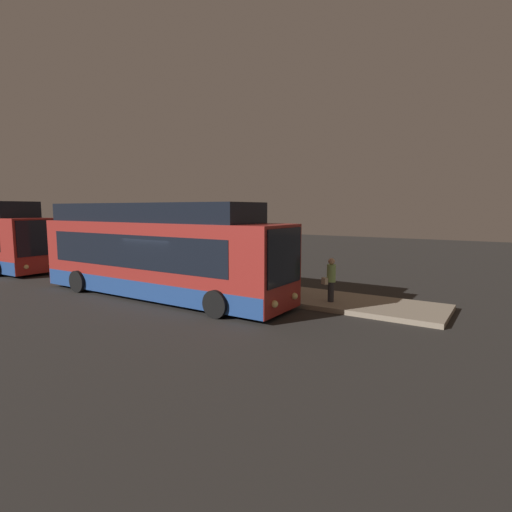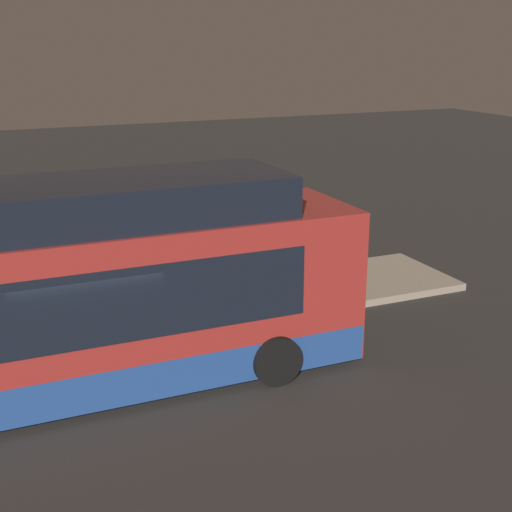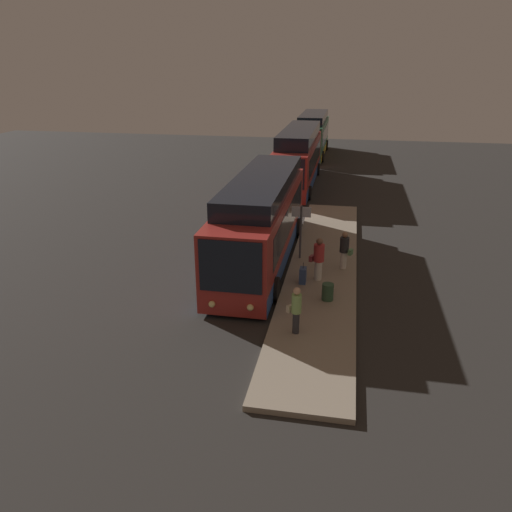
{
  "view_description": "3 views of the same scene",
  "coord_description": "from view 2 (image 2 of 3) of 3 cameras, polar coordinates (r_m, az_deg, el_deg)",
  "views": [
    {
      "loc": [
        11.58,
        -11.32,
        3.65
      ],
      "look_at": [
        3.76,
        0.78,
        1.94
      ],
      "focal_mm": 28.0,
      "sensor_mm": 36.0,
      "label": 1
    },
    {
      "loc": [
        -1.81,
        -11.99,
        6.28
      ],
      "look_at": [
        3.76,
        0.78,
        1.94
      ],
      "focal_mm": 50.0,
      "sensor_mm": 36.0,
      "label": 2
    },
    {
      "loc": [
        20.44,
        3.94,
        8.59
      ],
      "look_at": [
        3.76,
        0.78,
        1.94
      ],
      "focal_mm": 35.0,
      "sensor_mm": 36.0,
      "label": 3
    }
  ],
  "objects": [
    {
      "name": "trash_bin",
      "position": [
        17.25,
        -4.94,
        -2.32
      ],
      "size": [
        0.44,
        0.44,
        0.65
      ],
      "color": "#2D4C33",
      "rests_on": "platform"
    },
    {
      "name": "platform",
      "position": [
        16.38,
        -15.51,
        -5.57
      ],
      "size": [
        20.0,
        2.92,
        0.18
      ],
      "color": "gray",
      "rests_on": "ground"
    },
    {
      "name": "ground",
      "position": [
        13.66,
        -13.51,
        -10.59
      ],
      "size": [
        80.0,
        80.0,
        0.0
      ],
      "primitive_type": "plane",
      "color": "#2B2826"
    },
    {
      "name": "passenger_boarding",
      "position": [
        17.27,
        4.37,
        -0.28
      ],
      "size": [
        0.55,
        0.58,
        1.65
      ],
      "rotation": [
        0.0,
        0.0,
        2.46
      ],
      "color": "#2D2D33",
      "rests_on": "platform"
    },
    {
      "name": "passenger_waiting",
      "position": [
        16.13,
        -10.55,
        -1.57
      ],
      "size": [
        0.57,
        0.69,
        1.8
      ],
      "rotation": [
        0.0,
        0.0,
        2.76
      ],
      "color": "silver",
      "rests_on": "platform"
    },
    {
      "name": "bus_lead",
      "position": [
        13.03,
        -17.47,
        -3.81
      ],
      "size": [
        12.0,
        2.81,
        3.88
      ],
      "color": "maroon",
      "rests_on": "ground"
    },
    {
      "name": "sign_post",
      "position": [
        14.69,
        -18.5,
        -1.42
      ],
      "size": [
        0.1,
        0.86,
        2.46
      ],
      "color": "#4C4C51",
      "rests_on": "platform"
    },
    {
      "name": "suitcase",
      "position": [
        15.92,
        -8.33,
        -4.14
      ],
      "size": [
        0.42,
        0.27,
        0.89
      ],
      "color": "#334C7F",
      "rests_on": "platform"
    },
    {
      "name": "passenger_with_bags",
      "position": [
        16.88,
        -16.02,
        -1.39
      ],
      "size": [
        0.53,
        0.65,
        1.65
      ],
      "rotation": [
        0.0,
        0.0,
        -0.4
      ],
      "color": "silver",
      "rests_on": "platform"
    }
  ]
}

